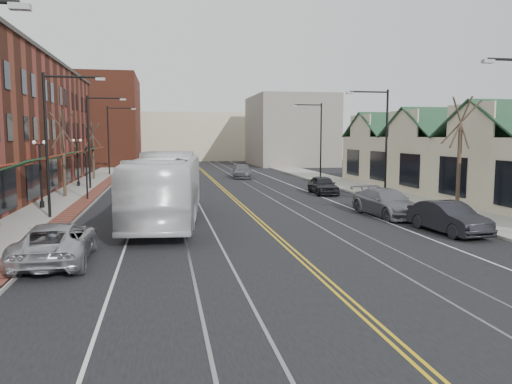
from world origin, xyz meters
name	(u,v)px	position (x,y,z in m)	size (l,w,h in m)	color
ground	(344,297)	(0.00, 0.00, 0.00)	(160.00, 160.00, 0.00)	black
sidewalk_left	(56,208)	(-12.00, 20.00, 0.07)	(4.00, 120.00, 0.15)	gray
sidewalk_right	(403,200)	(12.00, 20.00, 0.07)	(4.00, 120.00, 0.15)	gray
building_right	(479,168)	(18.00, 20.00, 2.30)	(8.00, 36.00, 4.60)	beige
backdrop_left	(93,121)	(-16.00, 70.00, 7.00)	(14.00, 18.00, 14.00)	maroon
backdrop_mid	(190,137)	(0.00, 85.00, 4.50)	(22.00, 14.00, 9.00)	beige
backdrop_right	(290,131)	(15.00, 65.00, 5.50)	(12.00, 16.00, 11.00)	slate
streetlight_l_1	(55,130)	(-11.05, 16.00, 5.03)	(3.33, 0.25, 8.00)	black
streetlight_l_2	(94,132)	(-11.05, 32.00, 5.03)	(3.33, 0.25, 8.00)	black
streetlight_l_3	(112,133)	(-11.05, 48.00, 5.03)	(3.33, 0.25, 8.00)	black
streetlight_r_1	(381,131)	(11.05, 22.00, 5.03)	(3.33, 0.25, 8.00)	black
streetlight_r_2	(317,133)	(11.05, 38.00, 5.03)	(3.33, 0.25, 8.00)	black
lamppost_l_2	(41,175)	(-12.80, 20.00, 2.20)	(0.84, 0.28, 4.27)	black
lamppost_l_3	(78,163)	(-12.80, 34.00, 2.20)	(0.84, 0.28, 4.27)	black
tree_left_near	(63,152)	(-12.50, 26.00, 3.51)	(1.78, 1.37, 6.48)	#382B21
tree_left_far	(93,149)	(-12.50, 42.00, 3.28)	(1.66, 1.28, 6.02)	#382B21
tree_right_mid	(460,152)	(12.50, 14.00, 3.75)	(1.90, 1.46, 6.93)	#382B21
manhole_far	(14,248)	(-11.20, 8.00, 0.16)	(0.60, 0.60, 0.02)	#592D19
traffic_signal	(86,169)	(-10.60, 24.00, 2.35)	(0.18, 0.15, 3.80)	black
transit_bus	(166,188)	(-5.00, 13.98, 1.90)	(3.19, 13.62, 3.79)	white
parked_suv	(56,243)	(-9.12, 5.76, 0.76)	(2.52, 5.47, 1.52)	#A1A2A8
parked_car_b	(449,218)	(8.38, 8.24, 0.77)	(1.63, 4.68, 1.54)	black
parked_car_c	(387,203)	(7.69, 13.61, 0.80)	(2.25, 5.54, 1.61)	slate
parked_car_d	(323,185)	(7.50, 24.90, 0.75)	(1.77, 4.39, 1.50)	black
distant_car_left	(179,173)	(-3.51, 40.84, 0.75)	(1.59, 4.55, 1.50)	black
distant_car_right	(242,171)	(3.51, 41.55, 0.75)	(2.09, 5.15, 1.50)	#58575E
distant_car_far	(139,164)	(-8.50, 58.24, 0.69)	(1.64, 4.07, 1.39)	#B4B6BC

